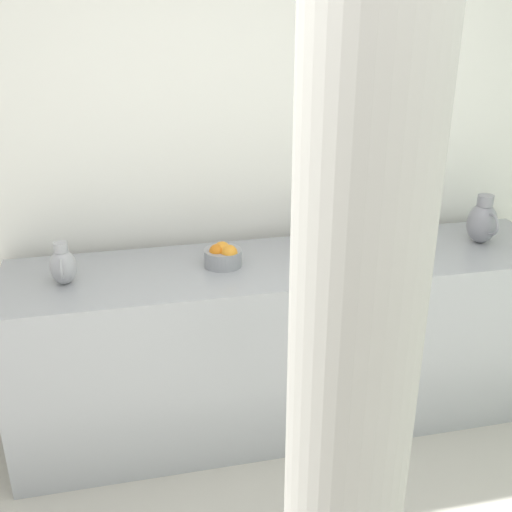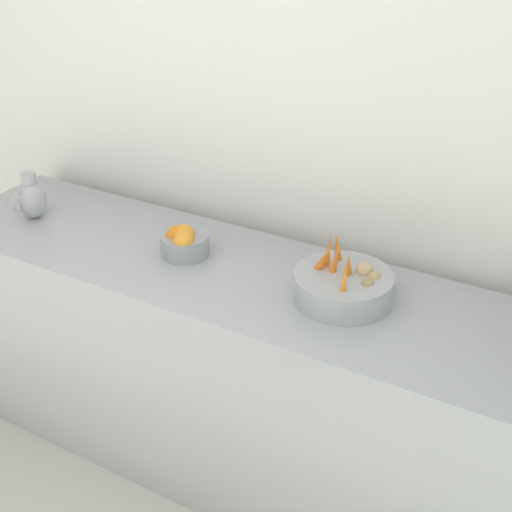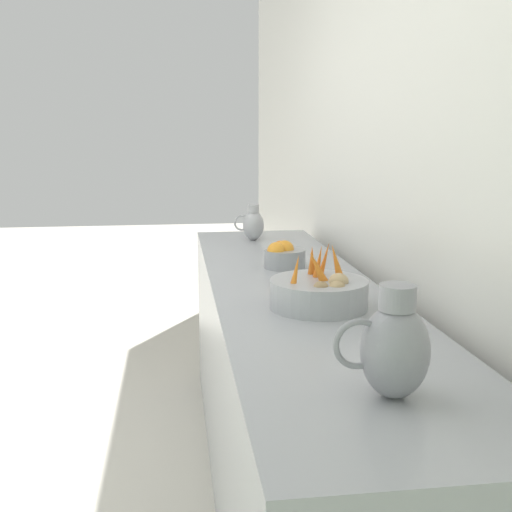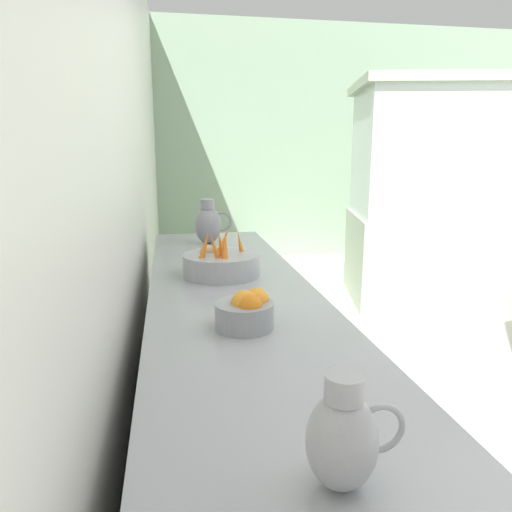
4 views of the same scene
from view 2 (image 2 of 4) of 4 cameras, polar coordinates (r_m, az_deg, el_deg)
name	(u,v)px [view 2 (image 2 of 4)]	position (r m, az deg, el deg)	size (l,w,h in m)	color
tile_wall_left	(464,99)	(2.34, 16.91, 12.41)	(0.10, 8.50, 3.00)	white
prep_counter	(261,382)	(2.63, 0.45, -10.39)	(0.63, 2.71, 0.90)	#9EA0A5
vegetable_colander	(343,285)	(2.26, 7.26, -2.41)	(0.33, 0.33, 0.21)	#9EA0A5
orange_bowl	(184,242)	(2.51, -6.03, 1.16)	(0.18, 0.18, 0.12)	gray
metal_pitcher_short	(32,198)	(2.91, -18.15, 4.61)	(0.16, 0.11, 0.19)	#A3A3A8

